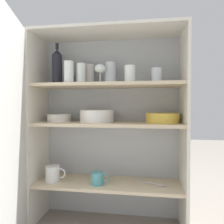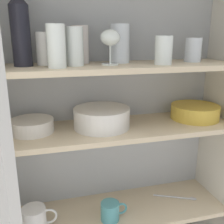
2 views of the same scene
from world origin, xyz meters
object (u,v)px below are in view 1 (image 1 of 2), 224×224
(wine_bottle, at_px, (57,67))
(coffee_mug_primary, at_px, (53,174))
(mixing_bowl_large, at_px, (162,118))
(serving_bowl_small, at_px, (59,117))
(plate_stack_white, at_px, (97,116))

(wine_bottle, relative_size, coffee_mug_primary, 2.06)
(wine_bottle, bearing_deg, mixing_bowl_large, -0.34)
(serving_bowl_small, bearing_deg, coffee_mug_primary, -104.79)
(serving_bowl_small, bearing_deg, wine_bottle, -151.63)
(wine_bottle, bearing_deg, plate_stack_white, -1.90)
(wine_bottle, relative_size, serving_bowl_small, 1.73)
(coffee_mug_primary, bearing_deg, wine_bottle, 82.43)
(wine_bottle, xyz_separation_m, plate_stack_white, (0.28, -0.01, -0.34))
(plate_stack_white, distance_m, coffee_mug_primary, 0.48)
(wine_bottle, height_order, mixing_bowl_large, wine_bottle)
(serving_bowl_small, bearing_deg, plate_stack_white, -3.08)
(mixing_bowl_large, relative_size, coffee_mug_primary, 1.53)
(serving_bowl_small, height_order, coffee_mug_primary, serving_bowl_small)
(wine_bottle, distance_m, serving_bowl_small, 0.35)
(plate_stack_white, bearing_deg, coffee_mug_primary, -169.35)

